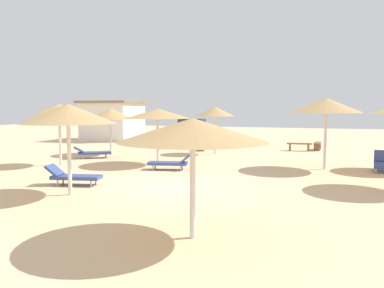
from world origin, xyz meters
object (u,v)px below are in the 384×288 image
(lounger_3, at_px, (382,163))
(lounger_0, at_px, (92,152))
(lounger_4, at_px, (171,163))
(parasol_9, at_px, (215,112))
(bench_1, at_px, (299,145))
(parasol_0, at_px, (110,114))
(parasol_4, at_px, (158,114))
(parked_car, at_px, (194,130))
(lounger_1, at_px, (73,176))
(parasol_7, at_px, (59,109))
(parasol_3, at_px, (326,106))
(bench_0, at_px, (317,145))
(beach_cabana, at_px, (113,120))
(parasol_5, at_px, (193,130))
(parasol_1, at_px, (68,114))
(bench_2, at_px, (202,145))

(lounger_3, bearing_deg, lounger_0, -178.68)
(lounger_4, bearing_deg, parasol_9, 87.74)
(lounger_3, relative_size, lounger_4, 0.96)
(parasol_9, bearing_deg, bench_1, 34.48)
(lounger_0, bearing_deg, lounger_3, 1.32)
(parasol_0, relative_size, lounger_4, 1.35)
(parasol_4, bearing_deg, parasol_0, 146.33)
(lounger_4, height_order, parked_car, parked_car)
(lounger_4, distance_m, bench_1, 10.60)
(parasol_9, bearing_deg, lounger_1, -102.03)
(lounger_3, bearing_deg, parasol_7, -168.20)
(parasol_3, bearing_deg, parasol_0, 170.97)
(bench_0, bearing_deg, parasol_9, -144.66)
(parasol_3, relative_size, bench_1, 2.02)
(bench_0, height_order, beach_cabana, beach_cabana)
(parasol_5, relative_size, lounger_3, 1.64)
(parasol_5, relative_size, beach_cabana, 0.71)
(bench_1, bearing_deg, parasol_9, -145.52)
(parasol_7, relative_size, beach_cabana, 0.65)
(parasol_1, xyz_separation_m, parasol_3, (7.48, 7.90, 0.26))
(parasol_0, height_order, bench_1, parasol_0)
(parasol_5, xyz_separation_m, parasol_9, (-3.51, 14.65, 0.18))
(bench_1, bearing_deg, parasol_1, -111.54)
(parasol_5, bearing_deg, parasol_1, 151.23)
(parasol_0, distance_m, lounger_4, 7.02)
(bench_0, relative_size, bench_1, 0.99)
(parasol_3, height_order, lounger_4, parasol_3)
(parasol_4, xyz_separation_m, lounger_3, (9.87, 1.23, -2.07))
(lounger_0, xyz_separation_m, bench_2, (4.42, 5.54, 0.03))
(bench_2, bearing_deg, parasol_1, -90.70)
(parasol_0, height_order, parasol_3, parasol_3)
(parasol_7, height_order, lounger_3, parasol_7)
(parasol_4, bearing_deg, bench_0, 51.55)
(parasol_3, xyz_separation_m, bench_1, (-1.53, 7.17, -2.43))
(parasol_0, bearing_deg, lounger_4, -37.96)
(bench_2, height_order, beach_cabana, beach_cabana)
(lounger_4, bearing_deg, bench_0, 60.44)
(parasol_4, distance_m, parasol_7, 4.56)
(lounger_1, distance_m, bench_0, 16.55)
(beach_cabana, bearing_deg, parasol_0, -61.06)
(lounger_1, distance_m, beach_cabana, 19.29)
(parasol_0, distance_m, parked_car, 11.62)
(lounger_3, bearing_deg, parasol_4, -172.93)
(parasol_5, bearing_deg, parasol_4, 117.12)
(parasol_3, xyz_separation_m, lounger_0, (-11.73, 0.02, -2.46))
(parasol_5, xyz_separation_m, parked_car, (-7.86, 23.90, -1.43))
(bench_0, bearing_deg, lounger_4, -119.56)
(parasol_0, relative_size, lounger_0, 1.39)
(bench_1, relative_size, bench_2, 0.99)
(parasol_5, xyz_separation_m, parasol_7, (-9.19, 8.00, 0.35))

